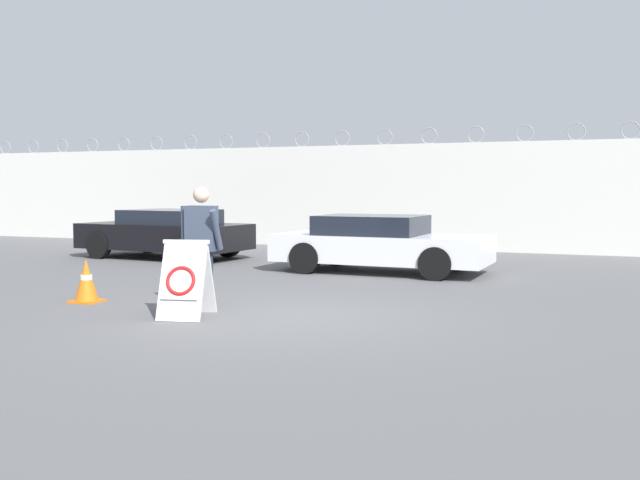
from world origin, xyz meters
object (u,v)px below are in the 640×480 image
Objects in this scene: traffic_cone_near at (86,281)px; parked_car_rear_sedan at (379,243)px; security_guard at (202,241)px; parked_car_front_coupe at (165,233)px; barricade_sign at (186,279)px.

traffic_cone_near is 6.20m from parked_car_rear_sedan.
security_guard is 2.66× the size of traffic_cone_near.
traffic_cone_near is 0.15× the size of parked_car_rear_sedan.
parked_car_rear_sedan is (5.87, -0.91, -0.03)m from parked_car_front_coupe.
parked_car_rear_sedan is at bearing 71.23° from security_guard.
parked_car_rear_sedan is (3.03, 5.40, 0.27)m from traffic_cone_near.
traffic_cone_near is (-1.98, -0.12, -0.66)m from security_guard.
traffic_cone_near is at bearing 152.39° from barricade_sign.
security_guard is at bearing 89.16° from barricade_sign.
barricade_sign is at bearing -14.35° from traffic_cone_near.
parked_car_rear_sedan is at bearing 176.79° from parked_car_front_coupe.
security_guard is 5.41m from parked_car_rear_sedan.
traffic_cone_near is at bearing 175.77° from security_guard.
traffic_cone_near is 0.15× the size of parked_car_front_coupe.
parked_car_rear_sedan reaches higher than barricade_sign.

